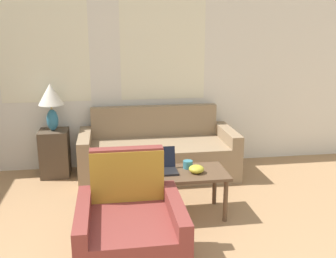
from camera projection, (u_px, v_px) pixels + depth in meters
The scene contains 9 objects.
wall_back at pixel (112, 69), 5.04m from camera, with size 6.95×0.06×2.60m.
couch at pixel (158, 154), 4.96m from camera, with size 1.92×0.84×0.83m.
armchair at pixel (131, 237), 2.99m from camera, with size 0.78×0.80×0.90m.
side_table at pixel (55, 153), 4.92m from camera, with size 0.35×0.35×0.59m.
table_lamp at pixel (51, 99), 4.74m from camera, with size 0.31×0.31×0.58m.
coffee_table at pixel (181, 178), 3.84m from camera, with size 0.91×0.49×0.45m.
laptop at pixel (161, 166), 3.84m from camera, with size 0.31×0.26×0.22m.
cup_navy at pixel (188, 164), 3.92m from camera, with size 0.10×0.10×0.08m.
snack_bowl at pixel (196, 169), 3.80m from camera, with size 0.15×0.15×0.08m.
Camera 1 is at (-0.07, -0.98, 1.83)m, focal length 42.00 mm.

